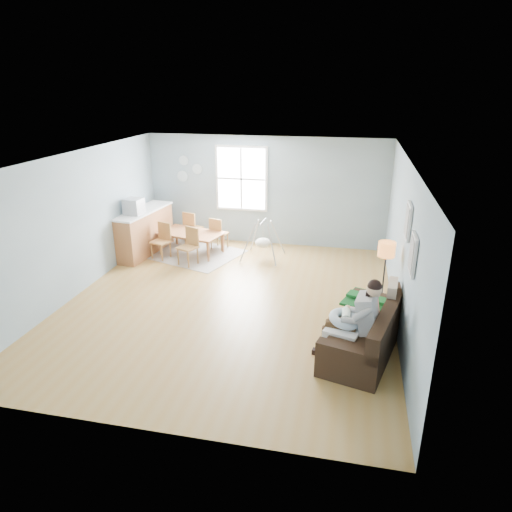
% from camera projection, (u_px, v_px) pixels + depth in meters
% --- Properties ---
extents(room, '(8.40, 9.40, 3.90)m').
position_uv_depth(room, '(227.00, 174.00, 7.77)').
color(room, '#A07539').
extents(window, '(1.32, 0.08, 1.62)m').
position_uv_depth(window, '(242.00, 179.00, 11.32)').
color(window, silver).
rests_on(window, room).
extents(pictures, '(0.05, 1.34, 0.74)m').
position_uv_depth(pictures, '(410.00, 237.00, 6.43)').
color(pictures, silver).
rests_on(pictures, room).
extents(wall_plates, '(0.67, 0.02, 0.66)m').
position_uv_depth(wall_plates, '(188.00, 169.00, 11.54)').
color(wall_plates, '#A1BCC2').
rests_on(wall_plates, room).
extents(sofa, '(1.35, 2.17, 0.81)m').
position_uv_depth(sofa, '(367.00, 334.00, 6.96)').
color(sofa, black).
rests_on(sofa, room).
extents(green_throw, '(1.12, 1.00, 0.04)m').
position_uv_depth(green_throw, '(374.00, 302.00, 7.47)').
color(green_throw, '#135423').
rests_on(green_throw, sofa).
extents(beige_pillow, '(0.20, 0.50, 0.49)m').
position_uv_depth(beige_pillow, '(392.00, 297.00, 7.15)').
color(beige_pillow, tan).
rests_on(beige_pillow, sofa).
extents(father, '(0.98, 0.53, 1.32)m').
position_uv_depth(father, '(356.00, 316.00, 6.63)').
color(father, '#98989B').
rests_on(father, sofa).
extents(nursing_pillow, '(0.65, 0.64, 0.21)m').
position_uv_depth(nursing_pillow, '(346.00, 319.00, 6.72)').
color(nursing_pillow, '#ABC0D6').
rests_on(nursing_pillow, father).
extents(infant, '(0.13, 0.35, 0.13)m').
position_uv_depth(infant, '(346.00, 313.00, 6.72)').
color(infant, silver).
rests_on(infant, nursing_pillow).
extents(toddler, '(0.53, 0.34, 0.80)m').
position_uv_depth(toddler, '(368.00, 305.00, 7.01)').
color(toddler, silver).
rests_on(toddler, sofa).
extents(floor_lamp, '(0.28, 0.28, 1.41)m').
position_uv_depth(floor_lamp, '(386.00, 256.00, 7.64)').
color(floor_lamp, black).
rests_on(floor_lamp, room).
extents(storage_cube, '(0.59, 0.56, 0.54)m').
position_uv_depth(storage_cube, '(342.00, 344.00, 6.73)').
color(storage_cube, white).
rests_on(storage_cube, room).
extents(rug, '(2.65, 2.31, 0.01)m').
position_uv_depth(rug, '(192.00, 253.00, 11.09)').
color(rug, gray).
rests_on(rug, room).
extents(dining_table, '(1.66, 1.17, 0.53)m').
position_uv_depth(dining_table, '(191.00, 243.00, 11.00)').
color(dining_table, '#945C30').
rests_on(dining_table, rug).
extents(chair_sw, '(0.47, 0.47, 0.84)m').
position_uv_depth(chair_sw, '(162.00, 239.00, 10.67)').
color(chair_sw, olive).
rests_on(chair_sw, rug).
extents(chair_se, '(0.50, 0.50, 0.85)m').
position_uv_depth(chair_se, '(190.00, 244.00, 10.29)').
color(chair_se, olive).
rests_on(chair_se, rug).
extents(chair_nw, '(0.48, 0.48, 0.85)m').
position_uv_depth(chair_nw, '(192.00, 226.00, 11.55)').
color(chair_nw, olive).
rests_on(chair_nw, rug).
extents(chair_ne, '(0.45, 0.45, 0.81)m').
position_uv_depth(chair_ne, '(218.00, 232.00, 11.18)').
color(chair_ne, olive).
rests_on(chair_ne, rug).
extents(counter, '(0.78, 1.96, 1.07)m').
position_uv_depth(counter, '(144.00, 231.00, 10.94)').
color(counter, '#945C30').
rests_on(counter, room).
extents(monitor, '(0.42, 0.40, 0.36)m').
position_uv_depth(monitor, '(134.00, 206.00, 10.36)').
color(monitor, '#A5A5A9').
rests_on(monitor, counter).
extents(baby_swing, '(0.95, 0.96, 0.90)m').
position_uv_depth(baby_swing, '(263.00, 242.00, 10.63)').
color(baby_swing, '#A5A5A9').
rests_on(baby_swing, room).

